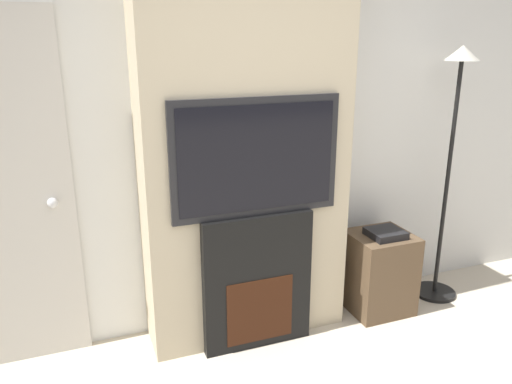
{
  "coord_description": "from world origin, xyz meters",
  "views": [
    {
      "loc": [
        -1.01,
        -1.01,
        1.92
      ],
      "look_at": [
        0.0,
        1.63,
        1.03
      ],
      "focal_mm": 35.0,
      "sensor_mm": 36.0,
      "label": 1
    }
  ],
  "objects_px": {
    "floor_lamp": "(452,145)",
    "media_stand": "(379,271)",
    "fireplace": "(256,281)",
    "television": "(256,158)"
  },
  "relations": [
    {
      "from": "media_stand",
      "to": "fireplace",
      "type": "bearing_deg",
      "value": -175.76
    },
    {
      "from": "fireplace",
      "to": "floor_lamp",
      "type": "height_order",
      "value": "floor_lamp"
    },
    {
      "from": "floor_lamp",
      "to": "media_stand",
      "type": "bearing_deg",
      "value": -177.18
    },
    {
      "from": "floor_lamp",
      "to": "media_stand",
      "type": "xyz_separation_m",
      "value": [
        -0.55,
        -0.03,
        -0.88
      ]
    },
    {
      "from": "fireplace",
      "to": "television",
      "type": "height_order",
      "value": "television"
    },
    {
      "from": "fireplace",
      "to": "television",
      "type": "bearing_deg",
      "value": -90.0
    },
    {
      "from": "television",
      "to": "floor_lamp",
      "type": "xyz_separation_m",
      "value": [
        1.52,
        0.1,
        -0.06
      ]
    },
    {
      "from": "floor_lamp",
      "to": "media_stand",
      "type": "relative_size",
      "value": 2.93
    },
    {
      "from": "television",
      "to": "floor_lamp",
      "type": "bearing_deg",
      "value": 3.8
    },
    {
      "from": "television",
      "to": "media_stand",
      "type": "distance_m",
      "value": 1.35
    }
  ]
}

